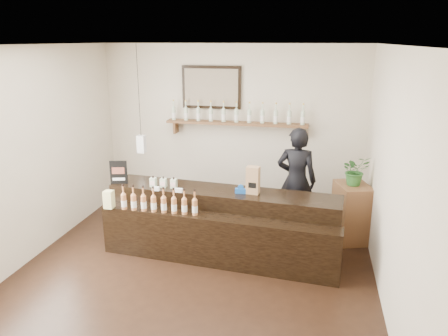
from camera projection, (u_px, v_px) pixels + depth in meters
name	position (u px, v px, depth m)	size (l,w,h in m)	color
ground	(194.00, 272.00, 5.57)	(5.00, 5.00, 0.00)	black
room_shell	(191.00, 142.00, 5.09)	(5.00, 5.00, 5.00)	beige
back_wall_decor	(222.00, 108.00, 7.33)	(2.66, 0.96, 1.69)	brown
counter	(221.00, 225.00, 5.96)	(3.22, 1.12, 1.04)	black
promo_sign	(119.00, 172.00, 6.15)	(0.24, 0.08, 0.34)	black
paper_bag	(253.00, 180.00, 5.76)	(0.18, 0.15, 0.37)	olive
tape_dispenser	(241.00, 190.00, 5.80)	(0.15, 0.07, 0.12)	#164D9D
side_cabinet	(351.00, 212.00, 6.38)	(0.58, 0.69, 0.85)	brown
potted_plant	(355.00, 170.00, 6.20)	(0.39, 0.34, 0.43)	#295D25
shopkeeper	(297.00, 174.00, 6.53)	(0.67, 0.44, 1.85)	black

